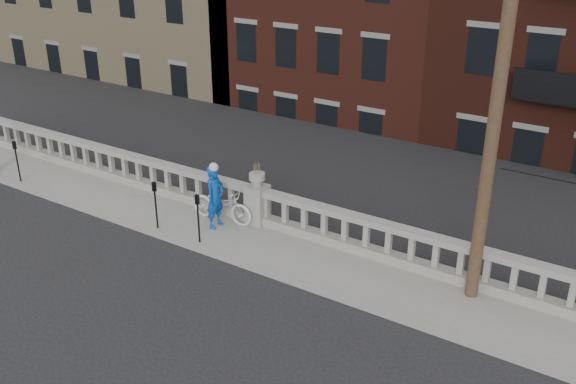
# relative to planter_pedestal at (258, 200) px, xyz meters

# --- Properties ---
(ground) EXTENTS (120.00, 120.00, 0.00)m
(ground) POSITION_rel_planter_pedestal_xyz_m (0.00, -3.95, -0.83)
(ground) COLOR black
(ground) RESTS_ON ground
(sidewalk) EXTENTS (32.00, 2.20, 0.15)m
(sidewalk) POSITION_rel_planter_pedestal_xyz_m (0.00, -0.95, -0.76)
(sidewalk) COLOR gray
(sidewalk) RESTS_ON ground
(balustrade) EXTENTS (28.00, 0.34, 1.03)m
(balustrade) POSITION_rel_planter_pedestal_xyz_m (0.00, 0.00, -0.19)
(balustrade) COLOR gray
(balustrade) RESTS_ON sidewalk
(planter_pedestal) EXTENTS (0.55, 0.55, 1.76)m
(planter_pedestal) POSITION_rel_planter_pedestal_xyz_m (0.00, 0.00, 0.00)
(planter_pedestal) COLOR gray
(planter_pedestal) RESTS_ON sidewalk
(lower_level) EXTENTS (80.00, 44.00, 20.80)m
(lower_level) POSITION_rel_planter_pedestal_xyz_m (0.56, 19.09, 1.80)
(lower_level) COLOR #605E59
(lower_level) RESTS_ON ground
(utility_pole) EXTENTS (1.60, 0.28, 10.00)m
(utility_pole) POSITION_rel_planter_pedestal_xyz_m (6.20, -0.35, 4.41)
(utility_pole) COLOR #422D1E
(utility_pole) RESTS_ON sidewalk
(parking_meter_b) EXTENTS (0.10, 0.09, 1.36)m
(parking_meter_b) POSITION_rel_planter_pedestal_xyz_m (-8.09, -1.80, 0.17)
(parking_meter_b) COLOR black
(parking_meter_b) RESTS_ON sidewalk
(parking_meter_c) EXTENTS (0.10, 0.09, 1.36)m
(parking_meter_c) POSITION_rel_planter_pedestal_xyz_m (-2.09, -1.80, 0.17)
(parking_meter_c) COLOR black
(parking_meter_c) RESTS_ON sidewalk
(parking_meter_d) EXTENTS (0.10, 0.09, 1.36)m
(parking_meter_d) POSITION_rel_planter_pedestal_xyz_m (-0.59, -1.80, 0.17)
(parking_meter_d) COLOR black
(parking_meter_d) RESTS_ON sidewalk
(bicycle) EXTENTS (1.96, 0.81, 1.01)m
(bicycle) POSITION_rel_planter_pedestal_xyz_m (-0.88, -0.47, -0.18)
(bicycle) COLOR silver
(bicycle) RESTS_ON sidewalk
(cyclist) EXTENTS (0.46, 0.66, 1.76)m
(cyclist) POSITION_rel_planter_pedestal_xyz_m (-0.80, -0.84, 0.20)
(cyclist) COLOR #0B45AD
(cyclist) RESTS_ON sidewalk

